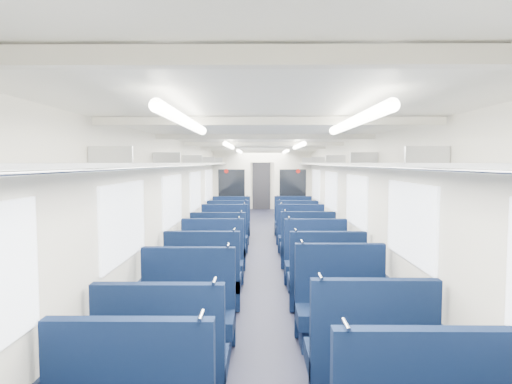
{
  "coord_description": "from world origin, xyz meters",
  "views": [
    {
      "loc": [
        -0.07,
        -9.31,
        1.99
      ],
      "look_at": [
        -0.17,
        2.53,
        1.18
      ],
      "focal_mm": 30.07,
      "sensor_mm": 36.0,
      "label": 1
    }
  ],
  "objects_px": {
    "bulkhead": "(262,189)",
    "seat_13": "(307,250)",
    "seat_8": "(204,284)",
    "seat_10": "(212,266)",
    "seat_12": "(219,251)",
    "seat_16": "(228,230)",
    "seat_18": "(231,225)",
    "seat_7": "(341,313)",
    "seat_19": "(293,224)",
    "seat_6": "(187,320)",
    "seat_4": "(163,371)",
    "seat_17": "(297,231)",
    "seat_9": "(326,284)",
    "seat_11": "(316,267)",
    "end_door": "(261,186)",
    "seat_14": "(224,239)",
    "seat_15": "(301,239)",
    "seat_5": "(369,364)"
  },
  "relations": [
    {
      "from": "bulkhead",
      "to": "seat_13",
      "type": "xyz_separation_m",
      "value": [
        0.83,
        -4.27,
        -0.89
      ]
    },
    {
      "from": "seat_8",
      "to": "seat_10",
      "type": "distance_m",
      "value": 0.99
    },
    {
      "from": "seat_12",
      "to": "seat_16",
      "type": "bearing_deg",
      "value": 90.0
    },
    {
      "from": "seat_18",
      "to": "seat_7",
      "type": "bearing_deg",
      "value": -76.06
    },
    {
      "from": "seat_7",
      "to": "seat_19",
      "type": "distance_m",
      "value": 6.78
    },
    {
      "from": "seat_18",
      "to": "seat_6",
      "type": "bearing_deg",
      "value": -90.0
    },
    {
      "from": "seat_4",
      "to": "seat_12",
      "type": "height_order",
      "value": "same"
    },
    {
      "from": "seat_6",
      "to": "seat_10",
      "type": "xyz_separation_m",
      "value": [
        0.0,
        2.33,
        0.0
      ]
    },
    {
      "from": "seat_6",
      "to": "seat_17",
      "type": "height_order",
      "value": "same"
    },
    {
      "from": "seat_9",
      "to": "seat_11",
      "type": "relative_size",
      "value": 1.0
    },
    {
      "from": "seat_9",
      "to": "end_door",
      "type": "bearing_deg",
      "value": 93.79
    },
    {
      "from": "seat_9",
      "to": "seat_13",
      "type": "bearing_deg",
      "value": 90.0
    },
    {
      "from": "seat_6",
      "to": "seat_16",
      "type": "relative_size",
      "value": 1.0
    },
    {
      "from": "seat_6",
      "to": "seat_14",
      "type": "height_order",
      "value": "same"
    },
    {
      "from": "seat_4",
      "to": "seat_17",
      "type": "xyz_separation_m",
      "value": [
        1.66,
        7.03,
        0.0
      ]
    },
    {
      "from": "seat_9",
      "to": "seat_13",
      "type": "height_order",
      "value": "same"
    },
    {
      "from": "seat_7",
      "to": "seat_8",
      "type": "distance_m",
      "value": 2.01
    },
    {
      "from": "seat_4",
      "to": "seat_18",
      "type": "bearing_deg",
      "value": 90.0
    },
    {
      "from": "seat_8",
      "to": "seat_18",
      "type": "height_order",
      "value": "same"
    },
    {
      "from": "seat_4",
      "to": "seat_15",
      "type": "bearing_deg",
      "value": 74.13
    },
    {
      "from": "seat_7",
      "to": "seat_8",
      "type": "height_order",
      "value": "same"
    },
    {
      "from": "seat_9",
      "to": "seat_7",
      "type": "bearing_deg",
      "value": -90.0
    },
    {
      "from": "seat_5",
      "to": "seat_16",
      "type": "bearing_deg",
      "value": 103.51
    },
    {
      "from": "seat_18",
      "to": "seat_12",
      "type": "bearing_deg",
      "value": -90.0
    },
    {
      "from": "seat_5",
      "to": "seat_7",
      "type": "xyz_separation_m",
      "value": [
        0.0,
        1.19,
        0.0
      ]
    },
    {
      "from": "seat_13",
      "to": "seat_16",
      "type": "relative_size",
      "value": 1.0
    },
    {
      "from": "seat_6",
      "to": "seat_8",
      "type": "bearing_deg",
      "value": 90.0
    },
    {
      "from": "seat_7",
      "to": "seat_8",
      "type": "bearing_deg",
      "value": 145.85
    },
    {
      "from": "seat_5",
      "to": "seat_10",
      "type": "height_order",
      "value": "same"
    },
    {
      "from": "seat_7",
      "to": "seat_17",
      "type": "height_order",
      "value": "same"
    },
    {
      "from": "bulkhead",
      "to": "seat_15",
      "type": "height_order",
      "value": "bulkhead"
    },
    {
      "from": "seat_10",
      "to": "seat_19",
      "type": "xyz_separation_m",
      "value": [
        1.66,
        4.67,
        0.0
      ]
    },
    {
      "from": "seat_9",
      "to": "seat_19",
      "type": "height_order",
      "value": "same"
    },
    {
      "from": "bulkhead",
      "to": "seat_17",
      "type": "bearing_deg",
      "value": -67.07
    },
    {
      "from": "end_door",
      "to": "seat_4",
      "type": "bearing_deg",
      "value": -93.17
    },
    {
      "from": "seat_12",
      "to": "seat_8",
      "type": "bearing_deg",
      "value": -90.0
    },
    {
      "from": "seat_7",
      "to": "seat_11",
      "type": "bearing_deg",
      "value": 90.0
    },
    {
      "from": "end_door",
      "to": "seat_19",
      "type": "distance_m",
      "value": 6.96
    },
    {
      "from": "seat_5",
      "to": "seat_11",
      "type": "xyz_separation_m",
      "value": [
        0.0,
        3.29,
        0.0
      ]
    },
    {
      "from": "seat_7",
      "to": "seat_18",
      "type": "height_order",
      "value": "same"
    },
    {
      "from": "bulkhead",
      "to": "seat_6",
      "type": "distance_m",
      "value": 7.99
    },
    {
      "from": "seat_6",
      "to": "seat_11",
      "type": "xyz_separation_m",
      "value": [
        1.66,
        2.32,
        0.0
      ]
    },
    {
      "from": "seat_9",
      "to": "seat_12",
      "type": "xyz_separation_m",
      "value": [
        -1.66,
        2.14,
        0.0
      ]
    },
    {
      "from": "bulkhead",
      "to": "seat_6",
      "type": "height_order",
      "value": "bulkhead"
    },
    {
      "from": "bulkhead",
      "to": "seat_19",
      "type": "bearing_deg",
      "value": -47.18
    },
    {
      "from": "seat_9",
      "to": "seat_11",
      "type": "height_order",
      "value": "same"
    },
    {
      "from": "seat_15",
      "to": "seat_19",
      "type": "relative_size",
      "value": 1.0
    },
    {
      "from": "seat_5",
      "to": "seat_15",
      "type": "bearing_deg",
      "value": 90.0
    },
    {
      "from": "end_door",
      "to": "seat_14",
      "type": "xyz_separation_m",
      "value": [
        -0.83,
        -9.15,
        -0.66
      ]
    },
    {
      "from": "seat_4",
      "to": "seat_16",
      "type": "xyz_separation_m",
      "value": [
        0.0,
        7.04,
        0.0
      ]
    }
  ]
}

